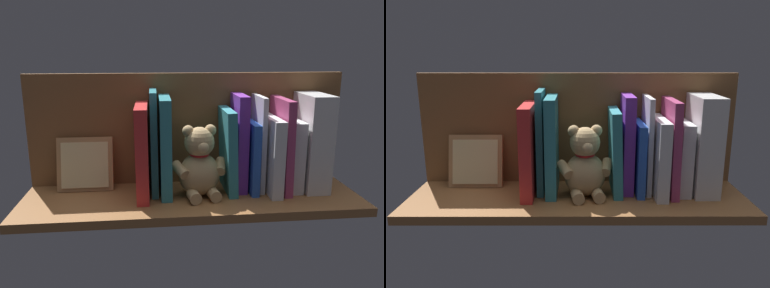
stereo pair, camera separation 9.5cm
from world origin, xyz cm
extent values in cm
cube|color=brown|center=(0.00, 0.00, -1.10)|extent=(86.32, 26.64, 2.20)
cube|color=brown|center=(0.00, -11.07, 15.31)|extent=(86.32, 1.50, 30.61)
cube|color=white|center=(-32.56, -2.71, 12.76)|extent=(6.31, 14.23, 25.52)
cube|color=silver|center=(-27.21, -3.24, 9.40)|extent=(3.16, 13.36, 18.80)
cube|color=#B23F72|center=(-23.99, -2.32, 12.29)|extent=(2.52, 15.19, 24.61)
cube|color=silver|center=(-20.88, -1.73, 9.94)|extent=(2.93, 16.38, 19.87)
cube|color=silver|center=(-18.17, -3.86, 12.56)|extent=(1.39, 12.11, 25.13)
cube|color=blue|center=(-15.95, -2.98, 9.29)|extent=(1.96, 13.88, 18.57)
cube|color=purple|center=(-12.99, -4.07, 12.72)|extent=(2.75, 11.70, 25.44)
cube|color=teal|center=(-9.81, -2.83, 10.94)|extent=(3.25, 14.18, 21.96)
ellipsoid|color=tan|center=(-1.88, -0.18, 5.59)|extent=(11.93, 10.99, 11.18)
sphere|color=tan|center=(-1.88, -0.18, 14.06)|extent=(7.69, 7.69, 7.69)
sphere|color=tan|center=(-4.73, -0.61, 16.95)|extent=(2.97, 2.97, 2.97)
sphere|color=tan|center=(0.97, 0.26, 16.95)|extent=(2.97, 2.97, 2.97)
sphere|color=#DBB77F|center=(-2.37, 3.05, 13.49)|extent=(2.97, 2.97, 2.97)
cylinder|color=tan|center=(-7.34, 0.41, 7.55)|extent=(3.65, 5.90, 4.14)
cylinder|color=tan|center=(3.16, 2.00, 7.55)|extent=(4.93, 6.08, 4.14)
cylinder|color=tan|center=(-5.08, 4.14, 1.49)|extent=(3.57, 4.59, 2.97)
cylinder|color=tan|center=(-0.11, 4.90, 1.49)|extent=(3.57, 4.59, 2.97)
torus|color=red|center=(-1.88, -0.18, 11.01)|extent=(5.81, 5.81, 0.87)
cube|color=teal|center=(6.64, -2.54, 12.62)|extent=(2.76, 14.76, 25.24)
cube|color=teal|center=(9.50, -3.84, 13.38)|extent=(1.71, 12.16, 26.76)
cube|color=red|center=(12.49, -1.59, 11.73)|extent=(3.05, 16.67, 23.47)
cube|color=#A87A4C|center=(27.90, -7.25, 6.97)|extent=(14.61, 4.90, 14.25)
cube|color=beige|center=(27.90, -6.53, 6.97)|extent=(12.27, 3.49, 11.80)
camera|label=1|loc=(9.63, 92.03, 36.96)|focal=35.51mm
camera|label=2|loc=(0.11, 92.53, 36.96)|focal=35.51mm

